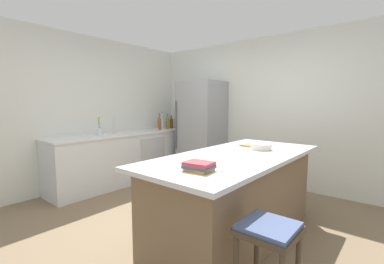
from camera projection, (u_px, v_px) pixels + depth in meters
name	position (u px, v px, depth m)	size (l,w,h in m)	color
ground_plane	(188.00, 228.00, 3.01)	(7.20, 7.20, 0.00)	#7A664C
wall_rear	(270.00, 112.00, 4.59)	(6.00, 0.10, 2.60)	silver
wall_left	(79.00, 112.00, 4.43)	(0.10, 6.00, 2.60)	silver
counter_run_left	(127.00, 157.00, 4.82)	(0.67, 2.84, 0.90)	silver
kitchen_island	(236.00, 196.00, 2.76)	(1.01, 2.27, 0.91)	#7A6047
refrigerator	(202.00, 130.00, 5.10)	(0.78, 0.74, 1.86)	#93969B
bar_stool	(268.00, 241.00, 1.69)	(0.36, 0.36, 0.66)	#473828
sink_faucet	(114.00, 125.00, 4.60)	(0.15, 0.05, 0.30)	silver
flower_vase	(99.00, 130.00, 4.31)	(0.08, 0.08, 0.33)	silver
gin_bottle	(176.00, 123.00, 5.75)	(0.07, 0.07, 0.28)	#8CB79E
whiskey_bottle	(171.00, 123.00, 5.71)	(0.07, 0.07, 0.27)	brown
hot_sauce_bottle	(167.00, 124.00, 5.65)	(0.05, 0.05, 0.22)	red
olive_oil_bottle	(168.00, 123.00, 5.51)	(0.06, 0.06, 0.32)	olive
soda_bottle	(162.00, 123.00, 5.47)	(0.07, 0.07, 0.36)	silver
vinegar_bottle	(159.00, 123.00, 5.39)	(0.06, 0.06, 0.34)	#994C23
cookbook_stack	(199.00, 166.00, 2.03)	(0.25, 0.20, 0.07)	gold
mixing_bowl	(261.00, 147.00, 2.99)	(0.24, 0.24, 0.07)	silver
cutting_board	(256.00, 146.00, 3.22)	(0.33, 0.25, 0.02)	#9E7042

